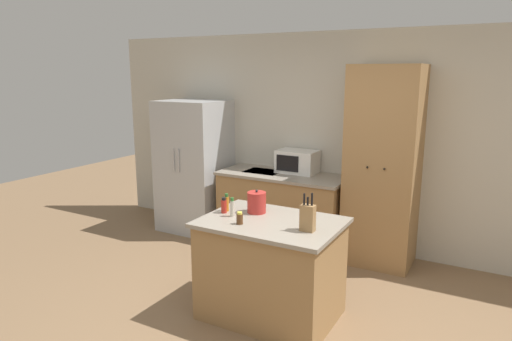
% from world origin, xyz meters
% --- Properties ---
extents(ground_plane, '(14.00, 14.00, 0.00)m').
position_xyz_m(ground_plane, '(0.00, 0.00, 0.00)').
color(ground_plane, '#846647').
extents(wall_back, '(7.20, 0.06, 2.60)m').
position_xyz_m(wall_back, '(0.00, 2.33, 1.30)').
color(wall_back, beige).
rests_on(wall_back, ground_plane).
extents(refrigerator, '(0.85, 0.76, 1.76)m').
position_xyz_m(refrigerator, '(-2.17, 1.93, 0.88)').
color(refrigerator, '#B7BABC').
rests_on(refrigerator, ground_plane).
extents(back_counter, '(1.58, 0.70, 0.91)m').
position_xyz_m(back_counter, '(-0.85, 1.97, 0.46)').
color(back_counter, '#9E7547').
rests_on(back_counter, ground_plane).
extents(pantry_cabinet, '(0.74, 0.60, 2.21)m').
position_xyz_m(pantry_cabinet, '(0.34, 2.01, 1.10)').
color(pantry_cabinet, '#9E7547').
rests_on(pantry_cabinet, ground_plane).
extents(kitchen_island, '(1.18, 0.85, 0.88)m').
position_xyz_m(kitchen_island, '(-0.19, 0.37, 0.44)').
color(kitchen_island, '#9E7547').
rests_on(kitchen_island, ground_plane).
extents(microwave, '(0.48, 0.34, 0.28)m').
position_xyz_m(microwave, '(-0.73, 2.11, 1.05)').
color(microwave, white).
rests_on(microwave, back_counter).
extents(knife_block, '(0.11, 0.07, 0.32)m').
position_xyz_m(knife_block, '(0.18, 0.28, 1.00)').
color(knife_block, '#9E7547').
rests_on(knife_block, kitchen_island).
extents(spice_bottle_tall_dark, '(0.04, 0.04, 0.16)m').
position_xyz_m(spice_bottle_tall_dark, '(-0.67, 0.41, 0.96)').
color(spice_bottle_tall_dark, orange).
rests_on(spice_bottle_tall_dark, kitchen_island).
extents(spice_bottle_short_red, '(0.05, 0.05, 0.14)m').
position_xyz_m(spice_bottle_short_red, '(-0.66, 0.35, 0.95)').
color(spice_bottle_short_red, '#B2281E').
rests_on(spice_bottle_short_red, kitchen_island).
extents(spice_bottle_amber_oil, '(0.04, 0.04, 0.17)m').
position_xyz_m(spice_bottle_amber_oil, '(-0.54, 0.31, 0.96)').
color(spice_bottle_amber_oil, beige).
rests_on(spice_bottle_amber_oil, kitchen_island).
extents(spice_bottle_green_herb, '(0.06, 0.06, 0.11)m').
position_xyz_m(spice_bottle_green_herb, '(-0.38, 0.16, 0.93)').
color(spice_bottle_green_herb, '#563319').
rests_on(spice_bottle_green_herb, kitchen_island).
extents(kettle, '(0.17, 0.17, 0.21)m').
position_xyz_m(kettle, '(-0.41, 0.51, 0.98)').
color(kettle, '#B72D28').
rests_on(kettle, kitchen_island).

